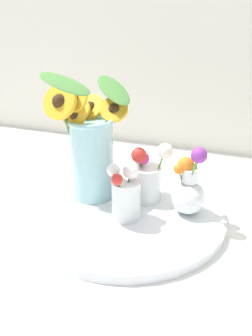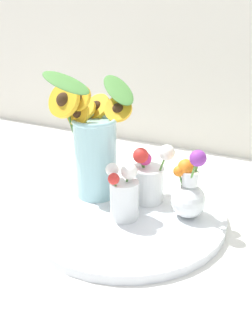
# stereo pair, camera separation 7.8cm
# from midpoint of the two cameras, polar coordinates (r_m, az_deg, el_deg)

# --- Properties ---
(ground_plane) EXTENTS (6.00, 6.00, 0.00)m
(ground_plane) POSITION_cam_midpoint_polar(r_m,az_deg,el_deg) (0.82, -5.62, -9.30)
(ground_plane) COLOR silver
(serving_tray) EXTENTS (0.49, 0.49, 0.02)m
(serving_tray) POSITION_cam_midpoint_polar(r_m,az_deg,el_deg) (0.83, -2.70, -7.74)
(serving_tray) COLOR silver
(serving_tray) RESTS_ON ground_plane
(mason_jar_sunflowers) EXTENTS (0.21, 0.24, 0.34)m
(mason_jar_sunflowers) POSITION_cam_midpoint_polar(r_m,az_deg,el_deg) (0.84, -8.85, 3.50)
(mason_jar_sunflowers) COLOR #9ED1D6
(mason_jar_sunflowers) RESTS_ON serving_tray
(vase_small_center) EXTENTS (0.08, 0.08, 0.14)m
(vase_small_center) POSITION_cam_midpoint_polar(r_m,az_deg,el_deg) (0.76, -3.07, -4.77)
(vase_small_center) COLOR white
(vase_small_center) RESTS_ON serving_tray
(vase_bulb_right) EXTENTS (0.08, 0.08, 0.18)m
(vase_bulb_right) POSITION_cam_midpoint_polar(r_m,az_deg,el_deg) (0.79, 8.15, -3.65)
(vase_bulb_right) COLOR white
(vase_bulb_right) RESTS_ON serving_tray
(vase_small_back) EXTENTS (0.11, 0.08, 0.16)m
(vase_small_back) POSITION_cam_midpoint_polar(r_m,az_deg,el_deg) (0.84, 0.89, -1.73)
(vase_small_back) COLOR white
(vase_small_back) RESTS_ON serving_tray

